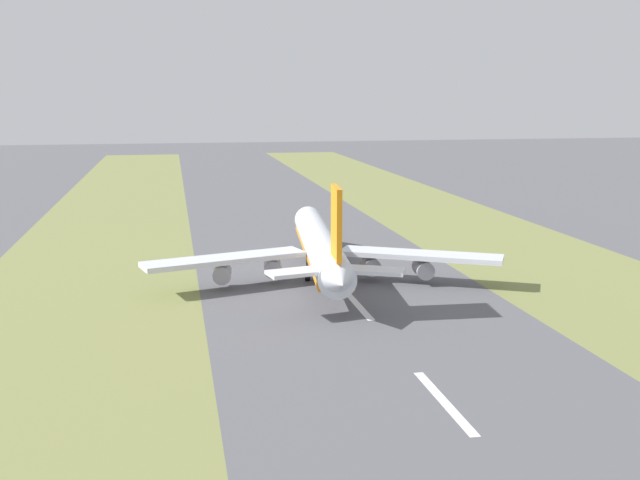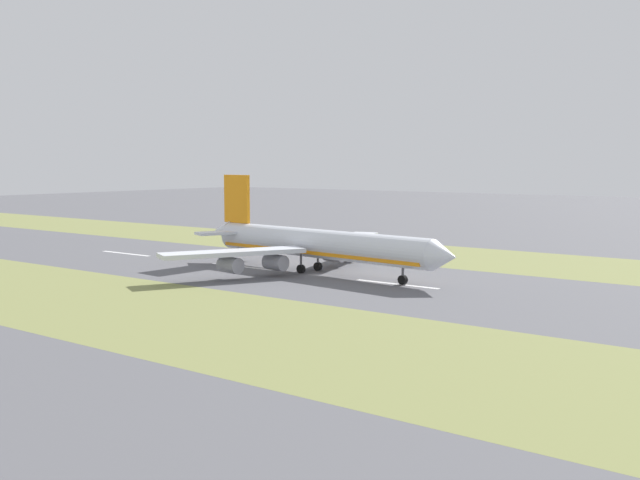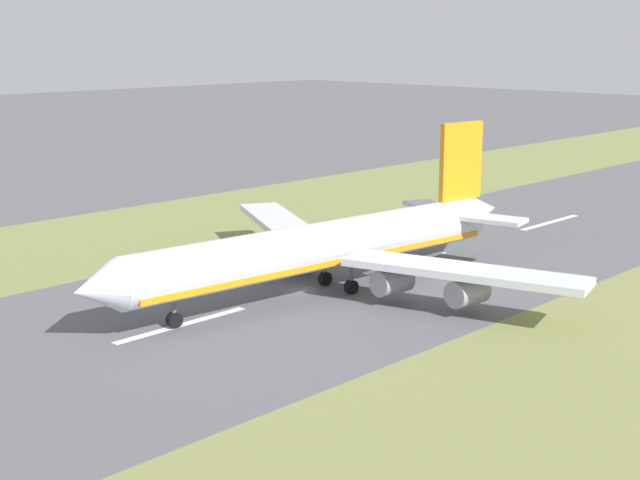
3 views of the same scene
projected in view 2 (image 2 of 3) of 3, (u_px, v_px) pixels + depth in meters
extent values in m
plane|color=#56565B|center=(316.00, 275.00, 153.57)|extent=(800.00, 800.00, 0.00)
cube|color=olive|center=(423.00, 254.00, 189.39)|extent=(40.00, 600.00, 0.01)
cube|color=olive|center=(144.00, 309.00, 117.75)|extent=(40.00, 600.00, 0.01)
cube|color=silver|center=(126.00, 253.00, 189.80)|extent=(1.20, 18.00, 0.01)
cube|color=silver|center=(242.00, 267.00, 165.95)|extent=(1.20, 18.00, 0.01)
cube|color=silver|center=(397.00, 284.00, 142.09)|extent=(1.20, 18.00, 0.01)
cylinder|color=silver|center=(320.00, 244.00, 155.19)|extent=(11.57, 56.32, 6.00)
cone|color=silver|center=(445.00, 256.00, 134.66)|extent=(6.35, 5.56, 5.88)
cone|color=silver|center=(223.00, 231.00, 175.97)|extent=(5.67, 6.48, 5.10)
cube|color=orange|center=(320.00, 252.00, 155.36)|extent=(11.05, 54.06, 0.70)
cube|color=silver|center=(348.00, 239.00, 172.96)|extent=(29.52, 13.88, 0.90)
cube|color=silver|center=(233.00, 253.00, 147.32)|extent=(28.46, 18.81, 0.90)
cylinder|color=#93939E|center=(334.00, 254.00, 164.82)|extent=(3.66, 5.10, 3.20)
cylinder|color=#93939E|center=(349.00, 250.00, 173.76)|extent=(3.66, 5.10, 3.20)
cylinder|color=#93939E|center=(276.00, 262.00, 151.63)|extent=(3.66, 5.10, 3.20)
cylinder|color=#93939E|center=(230.00, 265.00, 147.40)|extent=(3.66, 5.10, 3.20)
cube|color=orange|center=(237.00, 199.00, 171.81)|extent=(1.60, 8.04, 11.00)
cube|color=silver|center=(255.00, 230.00, 176.61)|extent=(10.71, 6.42, 0.60)
cube|color=silver|center=(219.00, 233.00, 168.56)|extent=(10.93, 8.05, 0.60)
cylinder|color=#59595E|center=(403.00, 272.00, 141.25)|extent=(0.50, 0.50, 3.20)
cylinder|color=black|center=(403.00, 280.00, 141.41)|extent=(1.08, 1.88, 1.80)
cylinder|color=#59595E|center=(318.00, 259.00, 159.49)|extent=(0.50, 0.50, 3.20)
cylinder|color=black|center=(318.00, 266.00, 159.66)|extent=(1.08, 1.88, 1.80)
cylinder|color=#59595E|center=(301.00, 261.00, 155.69)|extent=(0.50, 0.50, 3.20)
cylinder|color=black|center=(301.00, 269.00, 155.85)|extent=(1.08, 1.88, 1.80)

